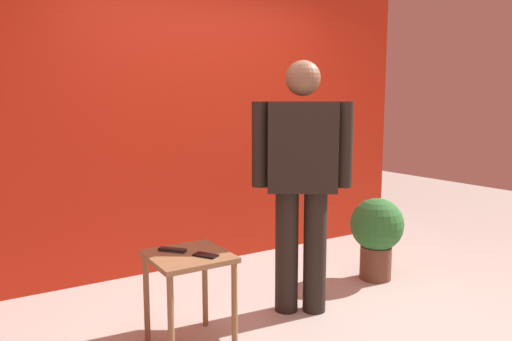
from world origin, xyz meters
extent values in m
plane|color=#B7B2A8|center=(0.00, 0.00, 0.00)|extent=(12.00, 12.00, 0.00)
cube|color=red|center=(0.00, 1.64, 1.56)|extent=(4.48, 0.12, 3.12)
cylinder|color=black|center=(0.00, 0.33, 0.43)|extent=(0.22, 0.22, 0.86)
cylinder|color=black|center=(0.16, 0.22, 0.43)|extent=(0.22, 0.22, 0.86)
cube|color=black|center=(0.08, 0.28, 1.17)|extent=(0.52, 0.45, 0.61)
cube|color=silver|center=(0.15, 0.38, 1.20)|extent=(0.12, 0.08, 0.51)
cube|color=#384C99|center=(0.15, 0.38, 1.18)|extent=(0.04, 0.03, 0.46)
cylinder|color=black|center=(-0.16, 0.43, 1.18)|extent=(0.16, 0.16, 0.58)
cylinder|color=black|center=(0.32, 0.12, 1.18)|extent=(0.16, 0.16, 0.58)
sphere|color=brown|center=(0.08, 0.28, 1.63)|extent=(0.24, 0.24, 0.24)
cube|color=olive|center=(-0.79, 0.22, 0.56)|extent=(0.46, 0.46, 0.03)
cylinder|color=olive|center=(-0.99, 0.02, 0.27)|extent=(0.04, 0.04, 0.55)
cylinder|color=olive|center=(-0.60, 0.02, 0.27)|extent=(0.04, 0.04, 0.55)
cylinder|color=olive|center=(-0.99, 0.42, 0.27)|extent=(0.04, 0.04, 0.55)
cylinder|color=olive|center=(-0.60, 0.42, 0.27)|extent=(0.04, 0.04, 0.55)
cube|color=black|center=(-0.73, 0.13, 0.58)|extent=(0.14, 0.16, 0.01)
cube|color=black|center=(-0.86, 0.31, 0.59)|extent=(0.14, 0.16, 0.02)
cylinder|color=brown|center=(1.00, 0.45, 0.14)|extent=(0.26, 0.26, 0.28)
sphere|color=#2D7233|center=(1.00, 0.45, 0.47)|extent=(0.44, 0.44, 0.44)
camera|label=1|loc=(-1.91, -2.33, 1.46)|focal=33.79mm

